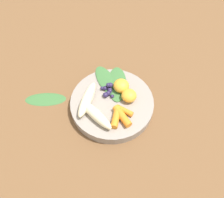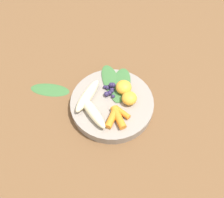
# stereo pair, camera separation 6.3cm
# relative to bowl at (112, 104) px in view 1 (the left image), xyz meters

# --- Properties ---
(ground_plane) EXTENTS (2.40, 2.40, 0.00)m
(ground_plane) POSITION_rel_bowl_xyz_m (0.00, 0.00, -0.01)
(ground_plane) COLOR brown
(bowl) EXTENTS (0.23, 0.23, 0.03)m
(bowl) POSITION_rel_bowl_xyz_m (0.00, 0.00, 0.00)
(bowl) COLOR gray
(bowl) RESTS_ON ground_plane
(banana_peeled_left) EXTENTS (0.12, 0.06, 0.03)m
(banana_peeled_left) POSITION_rel_bowl_xyz_m (0.03, -0.06, 0.03)
(banana_peeled_left) COLOR beige
(banana_peeled_left) RESTS_ON bowl
(banana_peeled_right) EXTENTS (0.11, 0.10, 0.03)m
(banana_peeled_right) POSITION_rel_bowl_xyz_m (-0.03, -0.06, 0.03)
(banana_peeled_right) COLOR beige
(banana_peeled_right) RESTS_ON bowl
(orange_segment_near) EXTENTS (0.04, 0.04, 0.03)m
(orange_segment_near) POSITION_rel_bowl_xyz_m (-0.02, 0.04, 0.03)
(orange_segment_near) COLOR #F4A833
(orange_segment_near) RESTS_ON bowl
(orange_segment_far) EXTENTS (0.04, 0.04, 0.03)m
(orange_segment_far) POSITION_rel_bowl_xyz_m (0.01, 0.04, 0.03)
(orange_segment_far) COLOR #F4A833
(orange_segment_far) RESTS_ON bowl
(carrot_front) EXTENTS (0.06, 0.05, 0.02)m
(carrot_front) POSITION_rel_bowl_xyz_m (0.06, -0.02, 0.02)
(carrot_front) COLOR orange
(carrot_front) RESTS_ON bowl
(carrot_mid_left) EXTENTS (0.07, 0.03, 0.02)m
(carrot_mid_left) POSITION_rel_bowl_xyz_m (0.06, 0.00, 0.02)
(carrot_mid_left) COLOR orange
(carrot_mid_left) RESTS_ON bowl
(carrot_mid_right) EXTENTS (0.05, 0.04, 0.01)m
(carrot_mid_right) POSITION_rel_bowl_xyz_m (0.05, 0.01, 0.02)
(carrot_mid_right) COLOR orange
(carrot_mid_right) RESTS_ON bowl
(blueberry_pile) EXTENTS (0.05, 0.04, 0.03)m
(blueberry_pile) POSITION_rel_bowl_xyz_m (-0.03, 0.00, 0.02)
(blueberry_pile) COLOR #2D234C
(blueberry_pile) RESTS_ON bowl
(kale_leaf_left) EXTENTS (0.14, 0.11, 0.01)m
(kale_leaf_left) POSITION_rel_bowl_xyz_m (-0.05, 0.04, 0.02)
(kale_leaf_left) COLOR #3D7038
(kale_leaf_left) RESTS_ON bowl
(kale_leaf_right) EXTENTS (0.12, 0.05, 0.01)m
(kale_leaf_right) POSITION_rel_bowl_xyz_m (-0.07, 0.02, 0.02)
(kale_leaf_right) COLOR #3D7038
(kale_leaf_right) RESTS_ON bowl
(kale_leaf_stray) EXTENTS (0.09, 0.13, 0.01)m
(kale_leaf_stray) POSITION_rel_bowl_xyz_m (-0.11, -0.16, -0.01)
(kale_leaf_stray) COLOR #3D7038
(kale_leaf_stray) RESTS_ON ground_plane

